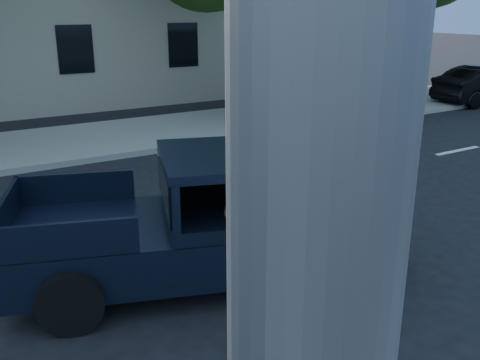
{
  "coord_description": "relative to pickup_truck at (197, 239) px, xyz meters",
  "views": [
    {
      "loc": [
        -3.83,
        -5.16,
        3.6
      ],
      "look_at": [
        -0.46,
        0.39,
        1.48
      ],
      "focal_mm": 40.0,
      "sensor_mm": 36.0,
      "label": 1
    }
  ],
  "objects": [
    {
      "name": "ground",
      "position": [
        0.9,
        -0.79,
        -0.6
      ],
      "size": [
        120.0,
        120.0,
        0.0
      ],
      "primitive_type": "plane",
      "color": "black",
      "rests_on": "ground"
    },
    {
      "name": "pickup_truck",
      "position": [
        0.0,
        0.0,
        0.0
      ],
      "size": [
        5.31,
        3.4,
        1.78
      ],
      "rotation": [
        0.0,
        0.0,
        -0.33
      ],
      "color": "black",
      "rests_on": "ground"
    },
    {
      "name": "mail_truck",
      "position": [
        8.98,
        7.16,
        0.51
      ],
      "size": [
        4.79,
        2.7,
        2.54
      ],
      "rotation": [
        0.0,
        0.0,
        0.08
      ],
      "color": "silver",
      "rests_on": "ground"
    },
    {
      "name": "far_sidewalk",
      "position": [
        0.9,
        8.41,
        -0.53
      ],
      "size": [
        60.0,
        4.0,
        0.15
      ],
      "primitive_type": "cube",
      "color": "gray",
      "rests_on": "ground"
    },
    {
      "name": "lane_stripes",
      "position": [
        2.9,
        2.61,
        -0.59
      ],
      "size": [
        21.6,
        0.14,
        0.01
      ],
      "primitive_type": null,
      "color": "silver",
      "rests_on": "ground"
    }
  ]
}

